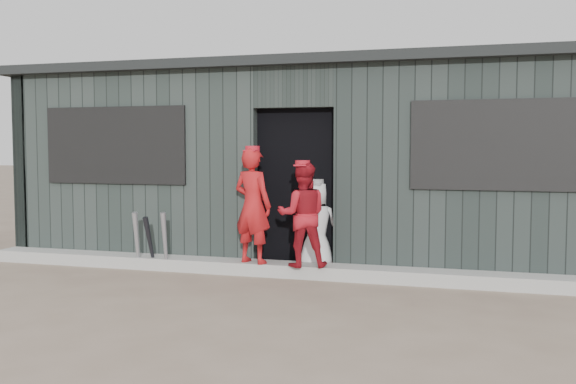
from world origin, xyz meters
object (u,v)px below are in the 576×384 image
(bat_left, at_px, (137,241))
(player_red_left, at_px, (253,206))
(player_red_right, at_px, (302,215))
(dugout, at_px, (321,164))
(bat_mid, at_px, (165,242))
(player_grey_back, at_px, (317,227))
(bat_right, at_px, (150,243))

(bat_left, relative_size, player_red_left, 0.54)
(player_red_right, relative_size, dugout, 0.14)
(bat_mid, distance_m, player_red_right, 1.77)
(player_red_right, xyz_separation_m, player_grey_back, (0.06, 0.45, -0.19))
(bat_left, xyz_separation_m, player_grey_back, (2.18, 0.48, 0.19))
(bat_right, bearing_deg, bat_mid, -11.56)
(player_red_right, bearing_deg, player_red_left, -22.68)
(player_grey_back, bearing_deg, bat_left, 0.17)
(player_grey_back, bearing_deg, dugout, -91.26)
(dugout, bearing_deg, player_red_left, -103.35)
(bat_right, relative_size, player_red_left, 0.50)
(bat_left, height_order, player_grey_back, player_grey_back)
(bat_left, xyz_separation_m, dugout, (1.90, 1.87, 0.92))
(player_grey_back, bearing_deg, bat_right, 0.07)
(player_red_left, bearing_deg, player_red_right, -168.99)
(bat_right, bearing_deg, player_red_left, 2.78)
(player_red_left, xyz_separation_m, dugout, (0.42, 1.77, 0.45))
(bat_left, relative_size, bat_right, 1.07)
(player_red_right, bearing_deg, dugout, -99.58)
(player_red_left, height_order, player_grey_back, player_red_left)
(bat_left, distance_m, player_red_right, 2.15)
(bat_mid, xyz_separation_m, bat_right, (-0.23, 0.05, -0.03))
(player_red_right, bearing_deg, bat_left, -15.31)
(bat_left, relative_size, player_red_right, 0.61)
(bat_mid, distance_m, player_grey_back, 1.86)
(bat_right, bearing_deg, player_red_right, -0.22)
(bat_right, height_order, dugout, dugout)
(bat_mid, height_order, player_red_right, player_red_right)
(player_grey_back, bearing_deg, player_red_left, 16.39)
(player_red_right, relative_size, player_grey_back, 1.08)
(player_red_right, bearing_deg, bat_mid, -14.87)
(bat_left, bearing_deg, bat_right, 13.75)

